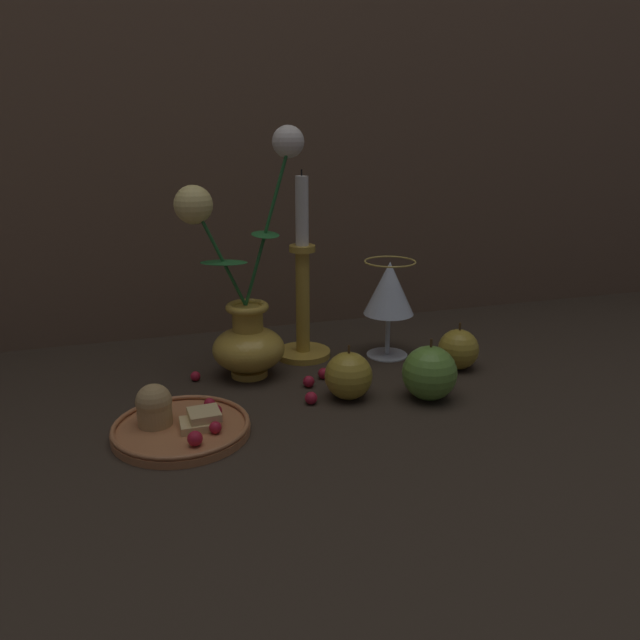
% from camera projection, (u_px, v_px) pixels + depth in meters
% --- Properties ---
extents(ground_plane, '(2.40, 2.40, 0.00)m').
position_uv_depth(ground_plane, '(312.00, 386.00, 0.93)').
color(ground_plane, '#33281E').
rests_on(ground_plane, ground).
extents(vase, '(0.19, 0.11, 0.37)m').
position_uv_depth(vase, '(245.00, 311.00, 0.94)').
color(vase, gold).
rests_on(vase, ground_plane).
extents(plate_with_pastries, '(0.17, 0.17, 0.06)m').
position_uv_depth(plate_with_pastries, '(177.00, 423.00, 0.78)').
color(plate_with_pastries, '#B77042').
rests_on(plate_with_pastries, ground_plane).
extents(wine_glass, '(0.08, 0.08, 0.16)m').
position_uv_depth(wine_glass, '(389.00, 291.00, 1.02)').
color(wine_glass, silver).
rests_on(wine_glass, ground_plane).
extents(candlestick, '(0.09, 0.09, 0.31)m').
position_uv_depth(candlestick, '(303.00, 300.00, 1.02)').
color(candlestick, gold).
rests_on(candlestick, ground_plane).
extents(apple_beside_vase, '(0.06, 0.06, 0.08)m').
position_uv_depth(apple_beside_vase, '(458.00, 349.00, 0.99)').
color(apple_beside_vase, '#B2932D').
rests_on(apple_beside_vase, ground_plane).
extents(apple_near_glass, '(0.08, 0.08, 0.09)m').
position_uv_depth(apple_near_glass, '(430.00, 373.00, 0.88)').
color(apple_near_glass, '#669938').
rests_on(apple_near_glass, ground_plane).
extents(apple_at_table_edge, '(0.07, 0.07, 0.08)m').
position_uv_depth(apple_at_table_edge, '(349.00, 376.00, 0.88)').
color(apple_at_table_edge, '#B2932D').
rests_on(apple_at_table_edge, ground_plane).
extents(berry_near_plate, '(0.02, 0.02, 0.02)m').
position_uv_depth(berry_near_plate, '(308.00, 381.00, 0.93)').
color(berry_near_plate, '#AD192D').
rests_on(berry_near_plate, ground_plane).
extents(berry_front_center, '(0.02, 0.02, 0.02)m').
position_uv_depth(berry_front_center, '(323.00, 373.00, 0.95)').
color(berry_front_center, '#AD192D').
rests_on(berry_front_center, ground_plane).
extents(berry_by_glass_stem, '(0.02, 0.02, 0.02)m').
position_uv_depth(berry_by_glass_stem, '(195.00, 376.00, 0.95)').
color(berry_by_glass_stem, '#AD192D').
rests_on(berry_by_glass_stem, ground_plane).
extents(berry_under_candlestick, '(0.02, 0.02, 0.02)m').
position_uv_depth(berry_under_candlestick, '(311.00, 398.00, 0.87)').
color(berry_under_candlestick, '#AD192D').
rests_on(berry_under_candlestick, ground_plane).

